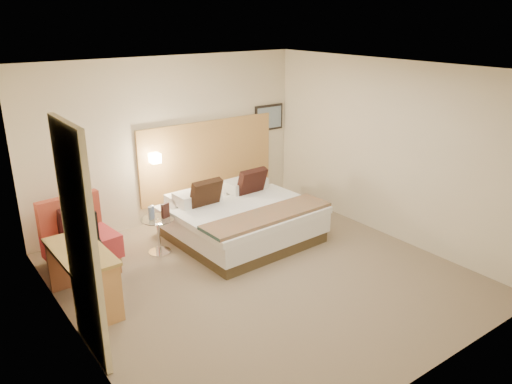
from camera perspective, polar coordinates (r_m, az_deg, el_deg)
floor at (r=6.79m, az=0.62°, el=-9.55°), size 4.80×5.00×0.02m
ceiling at (r=5.95m, az=0.72°, el=13.93°), size 4.80×5.00×0.02m
wall_back at (r=8.31m, az=-9.83°, el=5.79°), size 4.80×0.02×2.70m
wall_front at (r=4.63m, az=19.76°, el=-6.58°), size 4.80×0.02×2.70m
wall_left at (r=5.25m, az=-20.92°, el=-3.58°), size 0.02×5.00×2.70m
wall_right at (r=7.87m, az=14.90°, el=4.63°), size 0.02×5.00×2.70m
headboard_panel at (r=8.70m, az=-5.44°, el=3.90°), size 2.60×0.04×1.30m
art_frame at (r=9.30m, az=1.47°, el=8.51°), size 0.62×0.03×0.47m
art_canvas at (r=9.28m, az=1.55°, el=8.49°), size 0.54×0.01×0.39m
lamp_arm at (r=8.13m, az=-11.66°, el=3.92°), size 0.02×0.12×0.02m
lamp_shade at (r=8.08m, az=-11.48°, el=3.83°), size 0.15×0.15×0.15m
curtain at (r=5.09m, az=-19.41°, el=-5.73°), size 0.06×0.90×2.42m
bottle_a at (r=7.24m, az=-11.99°, el=-2.40°), size 0.07×0.07×0.19m
bottle_b at (r=7.29m, az=-11.76°, el=-2.23°), size 0.07×0.07×0.19m
menu_folder at (r=7.28m, az=-10.33°, el=-2.09°), size 0.13×0.08×0.21m
bed at (r=7.72m, az=-1.84°, el=-3.07°), size 2.10×2.05×0.98m
lounge_chair at (r=7.37m, az=-19.56°, el=-5.02°), size 0.95×0.85×0.92m
side_table at (r=7.39m, az=-11.06°, el=-4.70°), size 0.61×0.61×0.54m
desk at (r=6.21m, az=-19.14°, el=-7.53°), size 0.57×1.19×0.74m
desk_chair at (r=6.93m, az=-18.68°, el=-6.67°), size 0.56×0.56×0.85m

